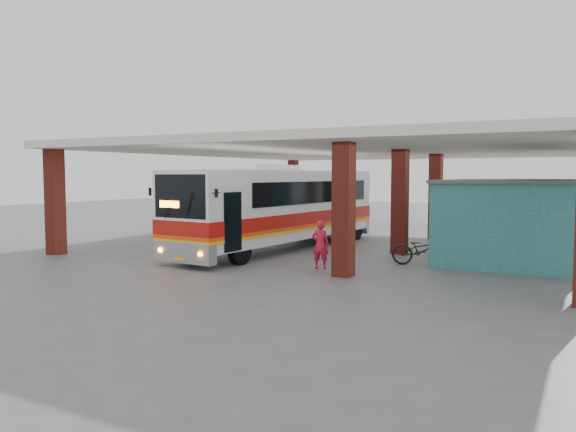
# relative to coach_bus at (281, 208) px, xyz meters

# --- Properties ---
(ground) EXTENTS (90.00, 90.00, 0.00)m
(ground) POSITION_rel_coach_bus_xyz_m (2.02, -1.79, -1.85)
(ground) COLOR #515154
(ground) RESTS_ON ground
(brick_columns) EXTENTS (20.10, 21.60, 4.35)m
(brick_columns) POSITION_rel_coach_bus_xyz_m (3.45, 3.21, 0.33)
(brick_columns) COLOR maroon
(brick_columns) RESTS_ON ground
(canopy_roof) EXTENTS (21.00, 23.00, 0.30)m
(canopy_roof) POSITION_rel_coach_bus_xyz_m (2.52, 4.71, 2.65)
(canopy_roof) COLOR silver
(canopy_roof) RESTS_ON brick_columns
(shop_building) EXTENTS (5.20, 8.20, 3.11)m
(shop_building) POSITION_rel_coach_bus_xyz_m (9.52, 2.21, -0.28)
(shop_building) COLOR #296664
(shop_building) RESTS_ON ground
(coach_bus) EXTENTS (3.68, 12.92, 3.72)m
(coach_bus) POSITION_rel_coach_bus_xyz_m (0.00, 0.00, 0.00)
(coach_bus) COLOR white
(coach_bus) RESTS_ON ground
(motorcycle) EXTENTS (2.32, 1.26, 1.16)m
(motorcycle) POSITION_rel_coach_bus_xyz_m (6.72, -1.42, -1.27)
(motorcycle) COLOR black
(motorcycle) RESTS_ON ground
(pedestrian) EXTENTS (0.69, 0.53, 1.71)m
(pedestrian) POSITION_rel_coach_bus_xyz_m (3.75, -3.84, -0.99)
(pedestrian) COLOR red
(pedestrian) RESTS_ON ground
(red_chair) EXTENTS (0.50, 0.50, 0.73)m
(red_chair) POSITION_rel_coach_bus_xyz_m (7.11, 3.62, -1.51)
(red_chair) COLOR red
(red_chair) RESTS_ON ground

